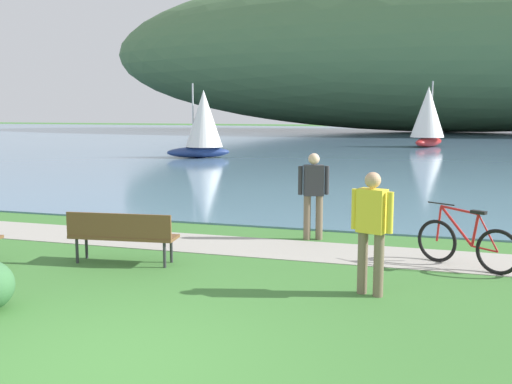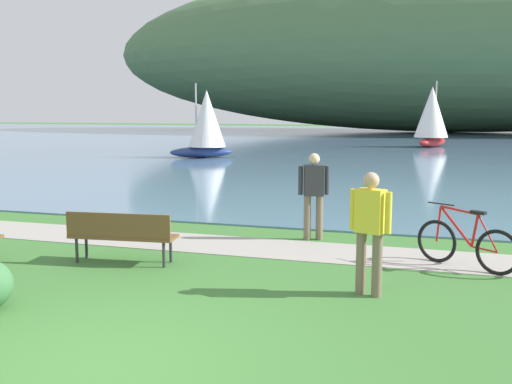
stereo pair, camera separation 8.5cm
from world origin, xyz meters
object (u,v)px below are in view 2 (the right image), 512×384
Objects in this scene: person_at_shoreline at (314,191)px; sailboat_toward_hillside at (432,116)px; bicycle_leaning_near_bench at (466,244)px; park_bench_near_camera at (121,233)px; person_on_the_grass at (370,226)px; sailboat_nearest_to_shore at (206,123)px.

sailboat_toward_hillside is at bearing 86.50° from person_at_shoreline.
park_bench_near_camera is at bearing -165.73° from bicycle_leaning_near_bench.
person_at_shoreline is at bearing 153.93° from bicycle_leaning_near_bench.
person_on_the_grass is (4.11, -0.47, 0.46)m from park_bench_near_camera.
person_on_the_grass is at bearing -62.55° from sailboat_nearest_to_shore.
park_bench_near_camera is 1.08× the size of person_on_the_grass.
sailboat_toward_hillside is (1.88, 30.72, 1.18)m from person_at_shoreline.
person_at_shoreline is at bearing 45.75° from park_bench_near_camera.
park_bench_near_camera is 0.41× the size of sailboat_toward_hillside.
sailboat_toward_hillside is at bearing 89.25° from person_on_the_grass.
sailboat_nearest_to_shore reaches higher than park_bench_near_camera.
sailboat_nearest_to_shore is at bearing 108.30° from park_bench_near_camera.
person_on_the_grass is at bearing -65.86° from person_at_shoreline.
person_at_shoreline reaches higher than bicycle_leaning_near_bench.
park_bench_near_camera is at bearing -134.25° from person_at_shoreline.
park_bench_near_camera is 33.80m from sailboat_toward_hillside.
person_on_the_grass is 0.44× the size of sailboat_nearest_to_shore.
person_at_shoreline and person_on_the_grass have the same top height.
sailboat_toward_hillside is at bearing 48.96° from sailboat_nearest_to_shore.
sailboat_nearest_to_shore is at bearing 118.03° from person_at_shoreline.
park_bench_near_camera is 1.19× the size of bicycle_leaning_near_bench.
bicycle_leaning_near_bench is 0.91× the size of person_at_shoreline.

